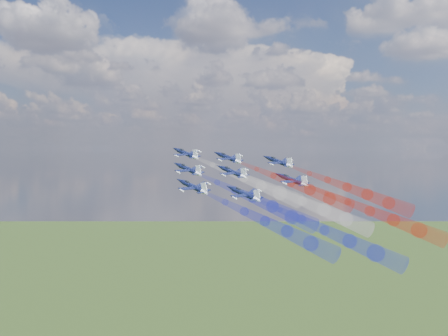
# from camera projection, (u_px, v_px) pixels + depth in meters

# --- Properties ---
(jet_lead) EXTENTS (16.63, 15.71, 8.19)m
(jet_lead) POSITION_uv_depth(u_px,v_px,m) (186.00, 154.00, 167.06)
(jet_lead) COLOR black
(trail_lead) EXTENTS (36.12, 24.76, 15.64)m
(trail_lead) POSITION_uv_depth(u_px,v_px,m) (244.00, 178.00, 150.49)
(trail_lead) COLOR white
(jet_inner_left) EXTENTS (16.63, 15.71, 8.19)m
(jet_inner_left) POSITION_uv_depth(u_px,v_px,m) (188.00, 169.00, 153.33)
(jet_inner_left) COLOR black
(trail_inner_left) EXTENTS (36.12, 24.76, 15.64)m
(trail_inner_left) POSITION_uv_depth(u_px,v_px,m) (252.00, 198.00, 136.76)
(trail_inner_left) COLOR #1A25E3
(jet_inner_right) EXTENTS (16.63, 15.71, 8.19)m
(jet_inner_right) POSITION_uv_depth(u_px,v_px,m) (228.00, 158.00, 166.81)
(jet_inner_right) COLOR black
(trail_inner_right) EXTENTS (36.12, 24.76, 15.64)m
(trail_inner_right) POSITION_uv_depth(u_px,v_px,m) (291.00, 183.00, 150.24)
(trail_inner_right) COLOR red
(jet_outer_left) EXTENTS (16.63, 15.71, 8.19)m
(jet_outer_left) POSITION_uv_depth(u_px,v_px,m) (193.00, 187.00, 139.62)
(jet_outer_left) COLOR black
(trail_outer_left) EXTENTS (36.12, 24.76, 15.64)m
(trail_outer_left) POSITION_uv_depth(u_px,v_px,m) (265.00, 221.00, 123.05)
(trail_outer_left) COLOR #1A25E3
(jet_center_third) EXTENTS (16.63, 15.71, 8.19)m
(jet_center_third) POSITION_uv_depth(u_px,v_px,m) (233.00, 172.00, 152.51)
(jet_center_third) COLOR black
(trail_center_third) EXTENTS (36.12, 24.76, 15.64)m
(trail_center_third) POSITION_uv_depth(u_px,v_px,m) (303.00, 201.00, 135.95)
(trail_center_third) COLOR white
(jet_outer_right) EXTENTS (16.63, 15.71, 8.19)m
(jet_outer_right) POSITION_uv_depth(u_px,v_px,m) (279.00, 162.00, 167.03)
(jet_outer_right) COLOR black
(trail_outer_right) EXTENTS (36.12, 24.76, 15.64)m
(trail_outer_right) POSITION_uv_depth(u_px,v_px,m) (347.00, 187.00, 150.46)
(trail_outer_right) COLOR red
(jet_rear_left) EXTENTS (16.63, 15.71, 8.19)m
(jet_rear_left) POSITION_uv_depth(u_px,v_px,m) (244.00, 194.00, 137.43)
(jet_rear_left) COLOR black
(trail_rear_left) EXTENTS (36.12, 24.76, 15.64)m
(trail_rear_left) POSITION_uv_depth(u_px,v_px,m) (325.00, 230.00, 120.87)
(trail_rear_left) COLOR #1A25E3
(jet_rear_right) EXTENTS (16.63, 15.71, 8.19)m
(jet_rear_right) POSITION_uv_depth(u_px,v_px,m) (292.00, 180.00, 151.03)
(jet_rear_right) COLOR black
(trail_rear_right) EXTENTS (36.12, 24.76, 15.64)m
(trail_rear_right) POSITION_uv_depth(u_px,v_px,m) (370.00, 211.00, 134.47)
(trail_rear_right) COLOR red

